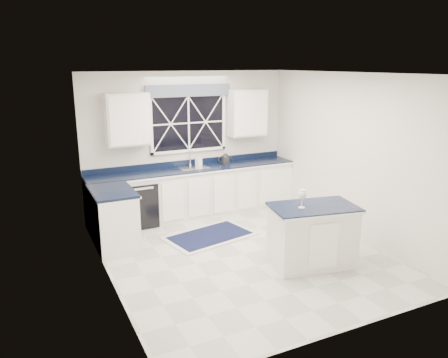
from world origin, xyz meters
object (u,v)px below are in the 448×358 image
dishwasher (138,203)px  soap_bottle (199,160)px  faucet (190,158)px  kettle (225,158)px  island (312,235)px  wine_glass (302,195)px

dishwasher → soap_bottle: 1.41m
dishwasher → faucet: bearing=10.0°
faucet → kettle: bearing=-7.2°
dishwasher → faucet: 1.31m
island → dishwasher: bearing=134.9°
faucet → island: (0.73, -2.88, -0.65)m
faucet → wine_glass: (0.53, -2.87, -0.02)m
dishwasher → wine_glass: wine_glass is taller
kettle → wine_glass: bearing=-90.4°
faucet → soap_bottle: (0.15, -0.04, -0.05)m
faucet → soap_bottle: faucet is taller
wine_glass → soap_bottle: size_ratio=1.20×
faucet → kettle: 0.70m
island → faucet: bearing=114.9°
faucet → island: 3.04m
dishwasher → island: (1.83, -2.68, 0.04)m
wine_glass → island: bearing=-2.1°
dishwasher → kettle: size_ratio=2.81×
wine_glass → dishwasher: bearing=121.3°
kettle → wine_glass: size_ratio=1.11×
dishwasher → soap_bottle: soap_bottle is taller
kettle → faucet: bearing=175.9°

